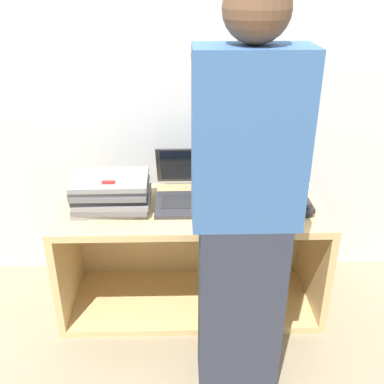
{
  "coord_description": "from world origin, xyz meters",
  "views": [
    {
      "loc": [
        -0.05,
        -1.73,
        1.65
      ],
      "look_at": [
        0.0,
        0.19,
        0.72
      ],
      "focal_mm": 42.0,
      "sensor_mm": 36.0,
      "label": 1
    }
  ],
  "objects_px": {
    "laptop_stack_left": "(111,192)",
    "laptop_stack_right": "(270,199)",
    "laptop_open": "(191,191)",
    "person": "(245,212)"
  },
  "relations": [
    {
      "from": "laptop_stack_left",
      "to": "laptop_stack_right",
      "type": "bearing_deg",
      "value": -0.0
    },
    {
      "from": "laptop_stack_right",
      "to": "person",
      "type": "xyz_separation_m",
      "value": [
        -0.21,
        -0.51,
        0.21
      ]
    },
    {
      "from": "laptop_stack_left",
      "to": "person",
      "type": "height_order",
      "value": "person"
    },
    {
      "from": "laptop_stack_right",
      "to": "person",
      "type": "relative_size",
      "value": 0.23
    },
    {
      "from": "laptop_open",
      "to": "laptop_stack_left",
      "type": "bearing_deg",
      "value": -170.35
    },
    {
      "from": "laptop_open",
      "to": "person",
      "type": "xyz_separation_m",
      "value": [
        0.19,
        -0.58,
        0.19
      ]
    },
    {
      "from": "laptop_open",
      "to": "laptop_stack_left",
      "type": "height_order",
      "value": "laptop_open"
    },
    {
      "from": "laptop_open",
      "to": "laptop_stack_right",
      "type": "relative_size",
      "value": 1.07
    },
    {
      "from": "laptop_stack_left",
      "to": "laptop_stack_right",
      "type": "height_order",
      "value": "laptop_stack_left"
    },
    {
      "from": "laptop_open",
      "to": "person",
      "type": "relative_size",
      "value": 0.25
    }
  ]
}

